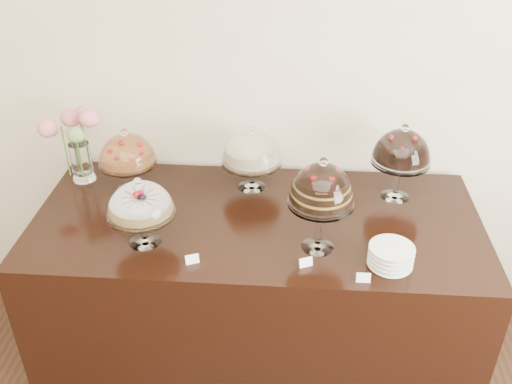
# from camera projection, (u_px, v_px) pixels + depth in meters

# --- Properties ---
(wall_back) EXTENTS (5.00, 0.04, 3.00)m
(wall_back) POSITION_uv_depth(u_px,v_px,m) (285.00, 63.00, 2.95)
(wall_back) COLOR beige
(wall_back) RESTS_ON ground
(display_counter) EXTENTS (2.20, 1.00, 0.90)m
(display_counter) POSITION_uv_depth(u_px,v_px,m) (257.00, 287.00, 3.05)
(display_counter) COLOR black
(display_counter) RESTS_ON ground
(cake_stand_sugar_sponge) EXTENTS (0.31, 0.31, 0.34)m
(cake_stand_sugar_sponge) POSITION_uv_depth(u_px,v_px,m) (140.00, 203.00, 2.53)
(cake_stand_sugar_sponge) COLOR white
(cake_stand_sugar_sponge) RESTS_ON display_counter
(cake_stand_choco_layer) EXTENTS (0.29, 0.29, 0.47)m
(cake_stand_choco_layer) POSITION_uv_depth(u_px,v_px,m) (322.00, 188.00, 2.44)
(cake_stand_choco_layer) COLOR white
(cake_stand_choco_layer) RESTS_ON display_counter
(cake_stand_cheesecake) EXTENTS (0.32, 0.32, 0.36)m
(cake_stand_cheesecake) POSITION_uv_depth(u_px,v_px,m) (252.00, 150.00, 2.94)
(cake_stand_cheesecake) COLOR white
(cake_stand_cheesecake) RESTS_ON display_counter
(cake_stand_dark_choco) EXTENTS (0.30, 0.30, 0.41)m
(cake_stand_dark_choco) POSITION_uv_depth(u_px,v_px,m) (402.00, 150.00, 2.83)
(cake_stand_dark_choco) COLOR white
(cake_stand_dark_choco) RESTS_ON display_counter
(cake_stand_fruit_tart) EXTENTS (0.30, 0.30, 0.35)m
(cake_stand_fruit_tart) POSITION_uv_depth(u_px,v_px,m) (127.00, 152.00, 2.93)
(cake_stand_fruit_tart) COLOR white
(cake_stand_fruit_tart) RESTS_ON display_counter
(flower_vase) EXTENTS (0.30, 0.28, 0.42)m
(flower_vase) POSITION_uv_depth(u_px,v_px,m) (76.00, 138.00, 2.99)
(flower_vase) COLOR white
(flower_vase) RESTS_ON display_counter
(plate_stack) EXTENTS (0.19, 0.19, 0.09)m
(plate_stack) POSITION_uv_depth(u_px,v_px,m) (391.00, 256.00, 2.47)
(plate_stack) COLOR white
(plate_stack) RESTS_ON display_counter
(price_card_left) EXTENTS (0.06, 0.04, 0.04)m
(price_card_left) POSITION_uv_depth(u_px,v_px,m) (192.00, 259.00, 2.50)
(price_card_left) COLOR white
(price_card_left) RESTS_ON display_counter
(price_card_right) EXTENTS (0.06, 0.02, 0.04)m
(price_card_right) POSITION_uv_depth(u_px,v_px,m) (363.00, 278.00, 2.39)
(price_card_right) COLOR white
(price_card_right) RESTS_ON display_counter
(price_card_extra) EXTENTS (0.06, 0.04, 0.04)m
(price_card_extra) POSITION_uv_depth(u_px,v_px,m) (306.00, 262.00, 2.48)
(price_card_extra) COLOR white
(price_card_extra) RESTS_ON display_counter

